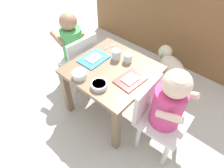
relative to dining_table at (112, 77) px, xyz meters
The scene contains 13 objects.
ground_plane 0.34m from the dining_table, ahead, with size 7.00×7.00×0.00m, color #B2ADA3.
kitchen_cabinet_back 1.04m from the dining_table, 90.00° to the left, with size 1.98×0.36×0.97m, color brown.
dining_table is the anchor object (origin of this frame).
seated_child_left 0.44m from the dining_table, behind, with size 0.30×0.30×0.65m.
seated_child_right 0.44m from the dining_table, ahead, with size 0.29×0.29×0.67m.
dog 0.59m from the dining_table, 70.24° to the left, with size 0.41×0.37×0.30m.
food_tray_left 0.18m from the dining_table, behind, with size 0.15×0.20×0.02m.
food_tray_right 0.18m from the dining_table, ahead, with size 0.15×0.19×0.02m.
water_cup_left 0.15m from the dining_table, 116.09° to the left, with size 0.06×0.06×0.07m.
water_cup_right 0.17m from the dining_table, 77.30° to the left, with size 0.06×0.06×0.06m.
veggie_bowl_near 0.21m from the dining_table, 73.03° to the right, with size 0.10×0.10×0.03m.
cereal_bowl_left_side 0.24m from the dining_table, 116.92° to the right, with size 0.09×0.09×0.04m.
spoon_by_left_tray 0.27m from the dining_table, 134.12° to the left, with size 0.03×0.10×0.01m.
Camera 1 is at (0.67, -0.76, 1.30)m, focal length 32.14 mm.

